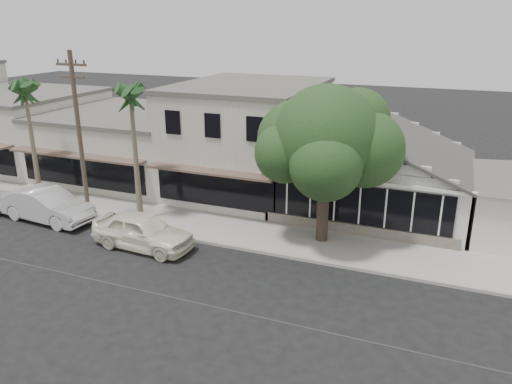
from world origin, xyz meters
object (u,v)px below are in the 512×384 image
at_px(utility_pole, 79,135).
at_px(car_0, 143,231).
at_px(shade_tree, 326,140).
at_px(car_1, 47,205).

distance_m(utility_pole, car_0, 6.33).
xyz_separation_m(utility_pole, car_0, (4.65, -1.73, -3.93)).
bearing_deg(shade_tree, utility_pole, -169.72).
bearing_deg(shade_tree, car_1, -168.30).
relative_size(car_0, shade_tree, 0.65).
xyz_separation_m(car_0, car_1, (-6.74, 0.98, 0.03)).
relative_size(utility_pole, car_1, 1.66).
bearing_deg(utility_pole, shade_tree, 10.28).
height_order(utility_pole, car_1, utility_pole).
height_order(car_1, shade_tree, shade_tree).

